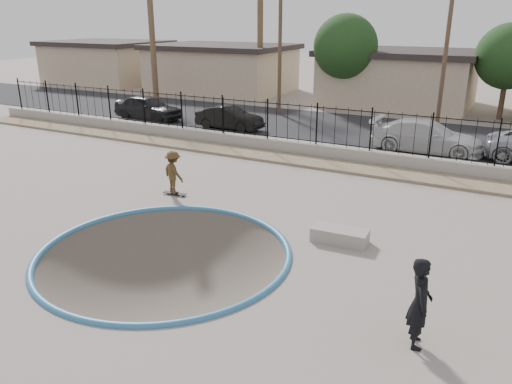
{
  "coord_description": "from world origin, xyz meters",
  "views": [
    {
      "loc": [
        7.99,
        -10.75,
        6.19
      ],
      "look_at": [
        1.26,
        2.0,
        1.07
      ],
      "focal_mm": 35.0,
      "sensor_mm": 36.0,
      "label": 1
    }
  ],
  "objects_px": {
    "skater": "(174,175)",
    "concrete_ledge": "(340,235)",
    "car_c": "(427,137)",
    "car_a": "(148,108)",
    "videographer": "(420,303)",
    "car_b": "(230,118)",
    "skateboard": "(175,193)"
  },
  "relations": [
    {
      "from": "car_a",
      "to": "skater",
      "type": "bearing_deg",
      "value": -133.89
    },
    {
      "from": "concrete_ledge",
      "to": "car_b",
      "type": "relative_size",
      "value": 0.41
    },
    {
      "from": "car_b",
      "to": "car_c",
      "type": "height_order",
      "value": "car_c"
    },
    {
      "from": "car_c",
      "to": "car_b",
      "type": "bearing_deg",
      "value": 91.6
    },
    {
      "from": "concrete_ledge",
      "to": "car_b",
      "type": "xyz_separation_m",
      "value": [
        -10.46,
        11.4,
        0.48
      ]
    },
    {
      "from": "skater",
      "to": "videographer",
      "type": "xyz_separation_m",
      "value": [
        9.52,
        -4.88,
        0.17
      ]
    },
    {
      "from": "car_c",
      "to": "concrete_ledge",
      "type": "bearing_deg",
      "value": 179.77
    },
    {
      "from": "concrete_ledge",
      "to": "skateboard",
      "type": "bearing_deg",
      "value": 171.42
    },
    {
      "from": "concrete_ledge",
      "to": "car_c",
      "type": "relative_size",
      "value": 0.31
    },
    {
      "from": "car_a",
      "to": "videographer",
      "type": "bearing_deg",
      "value": -125.39
    },
    {
      "from": "skater",
      "to": "concrete_ledge",
      "type": "relative_size",
      "value": 0.97
    },
    {
      "from": "videographer",
      "to": "concrete_ledge",
      "type": "relative_size",
      "value": 1.18
    },
    {
      "from": "skater",
      "to": "car_a",
      "type": "relative_size",
      "value": 0.35
    },
    {
      "from": "videographer",
      "to": "car_b",
      "type": "relative_size",
      "value": 0.48
    },
    {
      "from": "skater",
      "to": "car_c",
      "type": "distance_m",
      "value": 12.53
    },
    {
      "from": "skateboard",
      "to": "videographer",
      "type": "distance_m",
      "value": 10.73
    },
    {
      "from": "skater",
      "to": "concrete_ledge",
      "type": "height_order",
      "value": "skater"
    },
    {
      "from": "skater",
      "to": "videographer",
      "type": "height_order",
      "value": "videographer"
    },
    {
      "from": "skateboard",
      "to": "skater",
      "type": "bearing_deg",
      "value": -48.55
    },
    {
      "from": "skateboard",
      "to": "car_b",
      "type": "relative_size",
      "value": 0.24
    },
    {
      "from": "concrete_ledge",
      "to": "car_a",
      "type": "bearing_deg",
      "value": 145.08
    },
    {
      "from": "skater",
      "to": "skateboard",
      "type": "bearing_deg",
      "value": -24.88
    },
    {
      "from": "skateboard",
      "to": "concrete_ledge",
      "type": "xyz_separation_m",
      "value": [
        6.62,
        -1.0,
        0.14
      ]
    },
    {
      "from": "skateboard",
      "to": "car_a",
      "type": "relative_size",
      "value": 0.21
    },
    {
      "from": "car_b",
      "to": "car_a",
      "type": "bearing_deg",
      "value": 90.34
    },
    {
      "from": "car_a",
      "to": "car_b",
      "type": "height_order",
      "value": "car_a"
    },
    {
      "from": "skateboard",
      "to": "car_b",
      "type": "distance_m",
      "value": 11.1
    },
    {
      "from": "videographer",
      "to": "concrete_ledge",
      "type": "bearing_deg",
      "value": 19.65
    },
    {
      "from": "car_a",
      "to": "skateboard",
      "type": "bearing_deg",
      "value": -133.89
    },
    {
      "from": "skateboard",
      "to": "car_a",
      "type": "xyz_separation_m",
      "value": [
        -9.71,
        10.4,
        0.74
      ]
    },
    {
      "from": "skateboard",
      "to": "car_c",
      "type": "distance_m",
      "value": 12.55
    },
    {
      "from": "skateboard",
      "to": "concrete_ledge",
      "type": "bearing_deg",
      "value": -12.13
    }
  ]
}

